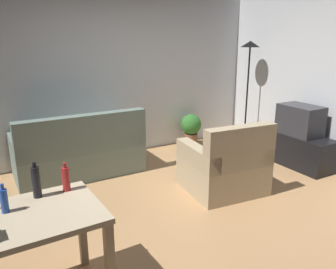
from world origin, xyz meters
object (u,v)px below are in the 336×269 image
object	(u,v)px
bottle_red	(66,179)
desk	(11,234)
torchiere_lamp	(249,65)
potted_plant	(191,128)
bottle_blue	(4,200)
armchair	(225,167)
bottle_dark	(36,182)
couch	(80,154)
tv	(300,120)
tv_stand	(297,150)

from	to	relation	value
bottle_red	desk	bearing A→B (deg)	-150.52
bottle_red	torchiere_lamp	bearing A→B (deg)	28.36
potted_plant	bottle_blue	world-z (taller)	bottle_blue
bottle_red	armchair	bearing A→B (deg)	16.43
bottle_dark	bottle_red	distance (m)	0.22
torchiere_lamp	desk	bearing A→B (deg)	-151.52
armchair	couch	bearing A→B (deg)	-39.58
tv	desk	bearing A→B (deg)	104.40
desk	potted_plant	world-z (taller)	desk
bottle_red	couch	bearing A→B (deg)	72.33
torchiere_lamp	bottle_red	bearing A→B (deg)	-151.64
tv	torchiere_lamp	distance (m)	1.36
tv	torchiere_lamp	size ratio (longest dim) A/B	0.33
desk	bottle_red	bearing A→B (deg)	27.79
tv_stand	tv	world-z (taller)	tv
tv_stand	armchair	world-z (taller)	armchair
tv	bottle_blue	distance (m)	4.16
couch	tv_stand	bearing A→B (deg)	156.89
bottle_blue	bottle_red	xyz separation A→B (m)	(0.45, 0.13, 0.01)
bottle_blue	bottle_dark	distance (m)	0.27
torchiere_lamp	bottle_dark	distance (m)	4.32
tv_stand	potted_plant	world-z (taller)	potted_plant
tv	bottle_blue	bearing A→B (deg)	102.86
potted_plant	armchair	size ratio (longest dim) A/B	0.58
potted_plant	armchair	xyz separation A→B (m)	(-0.65, -1.75, -0.01)
potted_plant	bottle_red	world-z (taller)	bottle_red
tv	desk	distance (m)	4.18
tv	potted_plant	bearing A→B (deg)	29.26
torchiere_lamp	desk	xyz separation A→B (m)	(-4.04, -2.19, -0.76)
bottle_red	tv_stand	bearing A→B (deg)	12.37
armchair	bottle_blue	xyz separation A→B (m)	(-2.52, -0.75, 0.53)
tv_stand	armchair	bearing A→B (deg)	96.63
tv	tv_stand	bearing A→B (deg)	90.00
torchiere_lamp	bottle_red	size ratio (longest dim) A/B	7.98
armchair	bottle_dark	distance (m)	2.44
couch	desk	bearing A→B (deg)	64.58
armchair	bottle_red	bearing A→B (deg)	22.08
bottle_blue	couch	bearing A→B (deg)	63.31
tv_stand	tv	bearing A→B (deg)	-90.00
tv_stand	bottle_red	size ratio (longest dim) A/B	4.85
tv	torchiere_lamp	bearing A→B (deg)	0.18
tv_stand	bottle_blue	world-z (taller)	bottle_blue
desk	bottle_blue	world-z (taller)	bottle_blue
torchiere_lamp	armchair	distance (m)	2.30
torchiere_lamp	bottle_red	distance (m)	4.13
desk	bottle_blue	bearing A→B (deg)	91.16
torchiere_lamp	bottle_dark	world-z (taller)	torchiere_lamp
desk	bottle_dark	xyz separation A→B (m)	(0.22, 0.24, 0.23)
bottle_blue	bottle_dark	bearing A→B (deg)	29.18
torchiere_lamp	armchair	size ratio (longest dim) A/B	1.85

